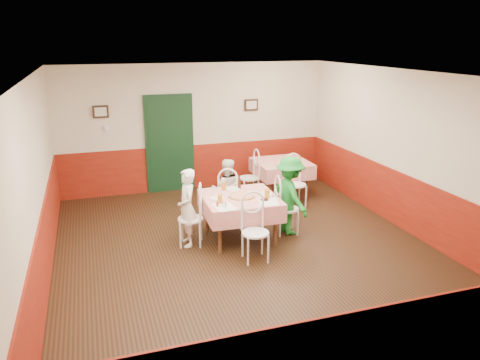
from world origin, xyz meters
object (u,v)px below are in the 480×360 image
object	(u,v)px
chair_right	(287,209)
chair_far	(227,198)
chair_near	(255,233)
diner_far	(227,190)
chair_left	(191,219)
glass_c	(224,186)
chair_second_b	(296,185)
diner_right	(290,195)
pizza	(242,196)
second_table	(281,178)
glass_b	(267,194)
diner_left	(187,208)
glass_a	(220,199)
chair_second_a	(249,178)
beer_bottle	(239,183)
wallet	(264,200)
main_table	(240,218)

from	to	relation	value
chair_right	chair_far	xyz separation A→B (m)	(-0.82, 0.88, 0.00)
chair_near	diner_far	world-z (taller)	diner_far
chair_left	glass_c	distance (m)	0.88
chair_second_b	diner_right	size ratio (longest dim) A/B	0.65
chair_far	diner_right	world-z (taller)	diner_right
chair_second_b	pizza	bearing A→B (deg)	-141.66
second_table	chair_near	xyz separation A→B (m)	(-1.61, -2.80, 0.08)
chair_near	glass_b	world-z (taller)	glass_b
chair_second_b	diner_left	distance (m)	2.75
glass_a	diner_right	xyz separation A→B (m)	(1.31, 0.19, -0.14)
chair_near	chair_second_a	size ratio (longest dim) A/B	1.00
chair_left	pizza	size ratio (longest dim) A/B	2.15
glass_c	second_table	bearing A→B (deg)	41.12
diner_left	chair_far	bearing A→B (deg)	132.28
glass_c	diner_far	world-z (taller)	diner_far
pizza	beer_bottle	bearing A→B (deg)	76.80
chair_near	wallet	bearing A→B (deg)	60.93
chair_left	chair_second_a	world-z (taller)	same
beer_bottle	diner_left	distance (m)	1.12
chair_near	diner_left	xyz separation A→B (m)	(-0.87, 0.88, 0.20)
glass_a	diner_left	xyz separation A→B (m)	(-0.49, 0.25, -0.18)
beer_bottle	diner_right	size ratio (longest dim) A/B	0.15
main_table	glass_c	world-z (taller)	glass_c
chair_near	pizza	distance (m)	0.89
main_table	diner_left	size ratio (longest dim) A/B	0.94
glass_b	chair_far	bearing A→B (deg)	108.47
glass_b	chair_second_a	bearing A→B (deg)	78.56
chair_second_a	main_table	bearing A→B (deg)	-22.91
main_table	diner_right	distance (m)	0.95
glass_b	beer_bottle	xyz separation A→B (m)	(-0.27, 0.66, 0.03)
chair_right	pizza	bearing A→B (deg)	96.63
glass_a	wallet	world-z (taller)	glass_a
chair_right	glass_b	distance (m)	0.63
beer_bottle	chair_second_b	bearing A→B (deg)	28.13
chair_second_a	wallet	distance (m)	2.34
glass_b	diner_left	size ratio (longest dim) A/B	0.12
second_table	glass_b	world-z (taller)	glass_b
chair_second_a	diner_left	world-z (taller)	diner_left
chair_left	diner_far	bearing A→B (deg)	151.34
chair_near	pizza	size ratio (longest dim) A/B	2.15
second_table	chair_second_a	bearing A→B (deg)	180.00
chair_second_a	diner_left	size ratio (longest dim) A/B	0.69
main_table	chair_far	xyz separation A→B (m)	(0.03, 0.85, 0.08)
glass_a	diner_left	bearing A→B (deg)	152.75
glass_b	glass_c	size ratio (longest dim) A/B	1.09
chair_left	pizza	xyz separation A→B (m)	(0.87, -0.06, 0.32)
chair_right	chair_far	bearing A→B (deg)	49.88
chair_left	chair_far	size ratio (longest dim) A/B	1.00
chair_near	chair_second_b	xyz separation A→B (m)	(1.61, 2.05, 0.00)
chair_right	glass_a	world-z (taller)	glass_a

